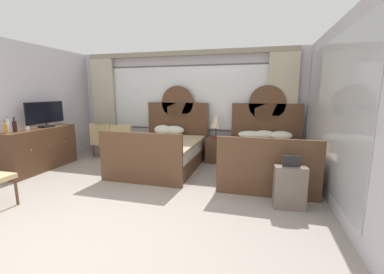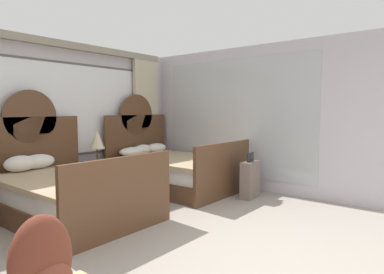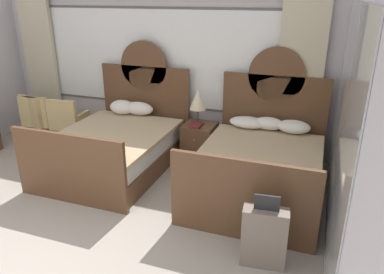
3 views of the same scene
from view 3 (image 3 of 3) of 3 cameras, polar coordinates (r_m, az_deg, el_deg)
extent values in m
cube|color=silver|center=(6.48, -5.28, 10.66)|extent=(5.89, 0.07, 2.70)
cube|color=#575459|center=(6.41, -5.50, 12.04)|extent=(4.43, 0.02, 1.66)
cube|color=white|center=(6.41, -5.52, 12.03)|extent=(4.35, 0.02, 1.58)
cube|color=#C1B79E|center=(7.68, -22.31, 10.49)|extent=(0.67, 0.08, 2.60)
cube|color=#C1B79E|center=(5.78, 16.27, 8.09)|extent=(0.67, 0.08, 2.60)
cube|color=silver|center=(3.64, 23.05, 0.39)|extent=(0.07, 4.62, 2.70)
cube|color=#B2B7BC|center=(3.92, 22.28, 1.95)|extent=(0.01, 3.24, 2.27)
cube|color=brown|center=(5.84, -11.67, -3.33)|extent=(1.54, 2.12, 0.30)
cube|color=white|center=(5.73, -11.87, -0.86)|extent=(1.48, 2.02, 0.24)
cube|color=tan|center=(5.61, -12.41, 0.29)|extent=(1.58, 1.92, 0.06)
cube|color=brown|center=(6.53, -7.15, 4.81)|extent=(1.62, 0.06, 1.40)
cylinder|color=brown|center=(6.37, -7.45, 10.86)|extent=(0.84, 0.06, 0.84)
cube|color=brown|center=(4.90, -18.47, -4.77)|extent=(1.62, 0.06, 0.96)
ellipsoid|color=white|center=(6.44, -10.71, 4.57)|extent=(0.45, 0.32, 0.24)
ellipsoid|color=white|center=(6.35, -8.28, 4.40)|extent=(0.53, 0.28, 0.22)
cube|color=brown|center=(5.13, 10.17, -6.85)|extent=(1.54, 2.12, 0.30)
cube|color=white|center=(5.01, 10.38, -4.10)|extent=(1.48, 2.02, 0.24)
cube|color=tan|center=(4.87, 10.33, -2.87)|extent=(1.58, 1.92, 0.06)
cube|color=brown|center=(5.91, 12.40, 2.67)|extent=(1.62, 0.06, 1.40)
cylinder|color=brown|center=(5.73, 12.95, 9.32)|extent=(0.84, 0.06, 0.84)
cube|color=brown|center=(4.03, 7.69, -9.71)|extent=(1.62, 0.06, 0.96)
ellipsoid|color=white|center=(5.74, 8.69, 2.25)|extent=(0.58, 0.33, 0.17)
ellipsoid|color=white|center=(5.71, 11.78, 2.06)|extent=(0.46, 0.26, 0.19)
ellipsoid|color=white|center=(5.66, 15.43, 1.55)|extent=(0.49, 0.33, 0.19)
cube|color=brown|center=(5.99, 1.17, -0.70)|extent=(0.50, 0.50, 0.59)
sphere|color=tan|center=(5.71, 0.34, -0.42)|extent=(0.02, 0.02, 0.02)
cylinder|color=brown|center=(5.95, 0.90, 2.32)|extent=(0.14, 0.14, 0.02)
cylinder|color=brown|center=(5.92, 0.91, 3.37)|extent=(0.03, 0.03, 0.21)
cone|color=beige|center=(5.84, 0.92, 5.87)|extent=(0.27, 0.27, 0.32)
cube|color=maroon|center=(5.80, 0.62, 1.83)|extent=(0.18, 0.26, 0.03)
cube|color=tan|center=(6.94, -18.27, 1.96)|extent=(0.58, 0.58, 0.10)
cube|color=tan|center=(6.68, -19.55, 3.53)|extent=(0.54, 0.13, 0.45)
cube|color=tan|center=(6.78, -16.70, 2.85)|extent=(0.11, 0.48, 0.16)
cube|color=tan|center=(7.03, -20.04, 3.10)|extent=(0.11, 0.48, 0.16)
cylinder|color=brown|center=(7.07, -15.68, 0.82)|extent=(0.04, 0.04, 0.32)
cylinder|color=brown|center=(7.29, -18.65, 1.10)|extent=(0.04, 0.04, 0.32)
cylinder|color=brown|center=(6.73, -17.46, -0.45)|extent=(0.04, 0.04, 0.32)
cylinder|color=brown|center=(6.96, -20.52, -0.11)|extent=(0.04, 0.04, 0.32)
cube|color=tan|center=(7.32, -22.04, 2.44)|extent=(0.65, 0.65, 0.10)
cube|color=tan|center=(7.13, -23.83, 4.01)|extent=(0.54, 0.22, 0.45)
cube|color=tan|center=(7.09, -21.10, 3.10)|extent=(0.18, 0.48, 0.16)
cube|color=tan|center=(7.47, -23.20, 3.70)|extent=(0.18, 0.48, 0.16)
cylinder|color=brown|center=(7.32, -19.47, 1.08)|extent=(0.04, 0.04, 0.32)
cylinder|color=brown|center=(7.66, -21.41, 1.71)|extent=(0.04, 0.04, 0.32)
cylinder|color=brown|center=(7.10, -22.25, 0.07)|extent=(0.04, 0.04, 0.32)
cylinder|color=brown|center=(7.45, -24.12, 0.76)|extent=(0.04, 0.04, 0.32)
cube|color=tan|center=(7.32, -22.04, 2.44)|extent=(0.60, 0.60, 0.10)
cube|color=tan|center=(7.06, -23.34, 3.94)|extent=(0.54, 0.15, 0.45)
cube|color=tan|center=(7.15, -20.60, 3.32)|extent=(0.12, 0.48, 0.16)
cube|color=tan|center=(7.41, -23.70, 3.49)|extent=(0.12, 0.48, 0.16)
cylinder|color=brown|center=(7.43, -19.52, 1.38)|extent=(0.04, 0.04, 0.32)
cylinder|color=brown|center=(7.67, -22.30, 1.59)|extent=(0.04, 0.04, 0.32)
cylinder|color=brown|center=(7.09, -21.30, 0.19)|extent=(0.04, 0.04, 0.32)
cylinder|color=brown|center=(7.34, -24.14, 0.45)|extent=(0.04, 0.04, 0.32)
cube|color=#75665B|center=(3.81, 11.10, -15.00)|extent=(0.46, 0.23, 0.63)
cube|color=#232326|center=(3.59, 11.55, -9.95)|extent=(0.24, 0.04, 0.16)
cylinder|color=black|center=(3.99, 8.15, -18.09)|extent=(0.05, 0.02, 0.05)
cylinder|color=black|center=(3.99, 13.44, -18.58)|extent=(0.05, 0.02, 0.05)
camera|label=1|loc=(1.34, -85.74, -43.98)|focal=23.42mm
camera|label=2|loc=(5.49, -64.77, -2.03)|focal=31.37mm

